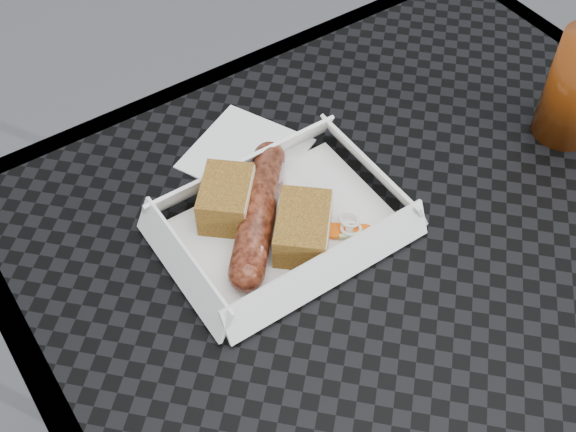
% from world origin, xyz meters
% --- Properties ---
extents(patio_table, '(0.80, 0.80, 0.74)m').
position_xyz_m(patio_table, '(0.00, 0.00, 0.67)').
color(patio_table, black).
rests_on(patio_table, ground).
extents(food_tray, '(0.22, 0.15, 0.00)m').
position_xyz_m(food_tray, '(-0.11, 0.13, 0.75)').
color(food_tray, white).
rests_on(food_tray, patio_table).
extents(bratwurst, '(0.14, 0.16, 0.04)m').
position_xyz_m(bratwurst, '(-0.13, 0.15, 0.77)').
color(bratwurst, maroon).
rests_on(bratwurst, food_tray).
extents(bread_near, '(0.08, 0.09, 0.04)m').
position_xyz_m(bread_near, '(-0.15, 0.18, 0.77)').
color(bread_near, olive).
rests_on(bread_near, food_tray).
extents(bread_far, '(0.09, 0.09, 0.04)m').
position_xyz_m(bread_far, '(-0.10, 0.10, 0.77)').
color(bread_far, olive).
rests_on(bread_far, food_tray).
extents(veg_garnish, '(0.03, 0.03, 0.00)m').
position_xyz_m(veg_garnish, '(-0.06, 0.08, 0.75)').
color(veg_garnish, '#F45A0A').
rests_on(veg_garnish, food_tray).
extents(napkin, '(0.16, 0.16, 0.00)m').
position_xyz_m(napkin, '(-0.08, 0.25, 0.75)').
color(napkin, white).
rests_on(napkin, patio_table).
extents(condiment_cup_sauce, '(0.05, 0.05, 0.03)m').
position_xyz_m(condiment_cup_sauce, '(-0.09, 0.19, 0.76)').
color(condiment_cup_sauce, maroon).
rests_on(condiment_cup_sauce, patio_table).
extents(condiment_cup_empty, '(0.05, 0.05, 0.03)m').
position_xyz_m(condiment_cup_empty, '(-0.11, 0.18, 0.76)').
color(condiment_cup_empty, silver).
rests_on(condiment_cup_empty, patio_table).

